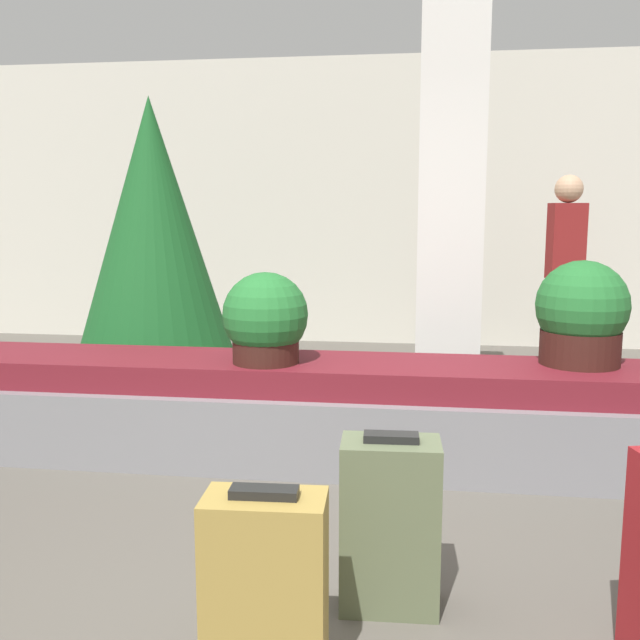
{
  "coord_description": "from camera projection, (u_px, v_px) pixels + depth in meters",
  "views": [
    {
      "loc": [
        0.58,
        -2.62,
        1.51
      ],
      "look_at": [
        0.0,
        1.56,
        0.86
      ],
      "focal_mm": 40.0,
      "sensor_mm": 36.0,
      "label": 1
    }
  ],
  "objects": [
    {
      "name": "ground_plane",
      "position": [
        267.0,
        590.0,
        2.87
      ],
      "size": [
        18.0,
        18.0,
        0.0
      ],
      "primitive_type": "plane",
      "color": "#59544C"
    },
    {
      "name": "back_wall",
      "position": [
        368.0,
        203.0,
        8.04
      ],
      "size": [
        18.0,
        0.06,
        3.2
      ],
      "color": "beige",
      "rests_on": "ground_plane"
    },
    {
      "name": "carousel",
      "position": [
        320.0,
        412.0,
        4.35
      ],
      "size": [
        6.24,
        0.82,
        0.61
      ],
      "color": "gray",
      "rests_on": "ground_plane"
    },
    {
      "name": "pillar",
      "position": [
        450.0,
        199.0,
        5.29
      ],
      "size": [
        0.47,
        0.47,
        3.2
      ],
      "color": "silver",
      "rests_on": "ground_plane"
    },
    {
      "name": "suitcase_0",
      "position": [
        265.0,
        588.0,
        2.29
      ],
      "size": [
        0.4,
        0.24,
        0.65
      ],
      "rotation": [
        0.0,
        0.0,
        0.05
      ],
      "color": "#A3843D",
      "rests_on": "ground_plane"
    },
    {
      "name": "suitcase_2",
      "position": [
        390.0,
        524.0,
        2.71
      ],
      "size": [
        0.38,
        0.25,
        0.69
      ],
      "rotation": [
        0.0,
        0.0,
        0.04
      ],
      "color": "#5B6647",
      "rests_on": "ground_plane"
    },
    {
      "name": "potted_plant_0",
      "position": [
        265.0,
        320.0,
        4.22
      ],
      "size": [
        0.51,
        0.51,
        0.54
      ],
      "color": "#381914",
      "rests_on": "carousel"
    },
    {
      "name": "potted_plant_1",
      "position": [
        582.0,
        315.0,
        4.17
      ],
      "size": [
        0.53,
        0.53,
        0.62
      ],
      "color": "#381914",
      "rests_on": "carousel"
    },
    {
      "name": "traveler_0",
      "position": [
        566.0,
        253.0,
        6.63
      ],
      "size": [
        0.35,
        0.26,
        1.84
      ],
      "rotation": [
        0.0,
        0.0,
        0.22
      ],
      "color": "#282833",
      "rests_on": "ground_plane"
    },
    {
      "name": "decorated_tree",
      "position": [
        153.0,
        237.0,
        5.85
      ],
      "size": [
        1.38,
        1.38,
        2.42
      ],
      "color": "#4C331E",
      "rests_on": "ground_plane"
    }
  ]
}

